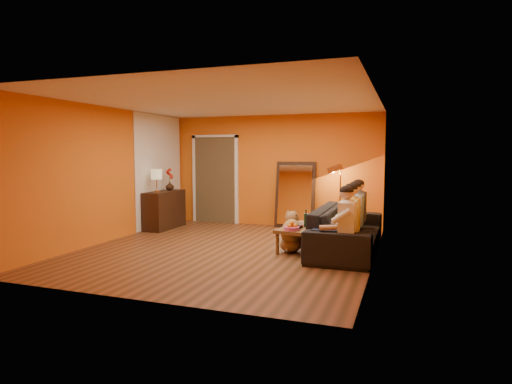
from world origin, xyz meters
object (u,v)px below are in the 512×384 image
(coffee_table, at_px, (304,238))
(vase, at_px, (170,186))
(mirror_frame, at_px, (295,195))
(person_mid_right, at_px, (356,216))
(wine_bottle, at_px, (306,218))
(tumbler, at_px, (312,223))
(floor_lamp, at_px, (340,200))
(dog, at_px, (292,231))
(laptop, at_px, (318,223))
(table_lamp, at_px, (157,181))
(sofa, at_px, (347,229))
(person_far_right, at_px, (359,212))
(person_far_left, at_px, (347,226))
(sideboard, at_px, (164,210))
(person_mid_left, at_px, (352,221))

(coffee_table, distance_m, vase, 3.82)
(mirror_frame, distance_m, person_mid_right, 2.49)
(mirror_frame, distance_m, coffee_table, 2.34)
(wine_bottle, distance_m, tumbler, 0.21)
(person_mid_right, bearing_deg, vase, 166.05)
(floor_lamp, distance_m, wine_bottle, 1.88)
(dog, xyz_separation_m, laptop, (0.36, 0.51, 0.07))
(table_lamp, distance_m, tumbler, 3.74)
(sofa, relative_size, person_far_right, 2.15)
(table_lamp, height_order, dog, table_lamp)
(wine_bottle, bearing_deg, tumbler, 67.62)
(dog, distance_m, vase, 3.69)
(person_far_left, bearing_deg, person_far_right, 90.00)
(mirror_frame, height_order, laptop, mirror_frame)
(sofa, xyz_separation_m, person_far_right, (0.13, 0.65, 0.23))
(mirror_frame, distance_m, vase, 2.92)
(floor_lamp, relative_size, person_far_right, 1.18)
(sofa, xyz_separation_m, laptop, (-0.56, 0.20, 0.05))
(floor_lamp, height_order, person_far_right, floor_lamp)
(mirror_frame, distance_m, laptop, 2.05)
(person_mid_right, relative_size, person_far_right, 1.00)
(sideboard, height_order, tumbler, sideboard)
(dog, bearing_deg, tumbler, 52.53)
(mirror_frame, xyz_separation_m, tumbler, (0.83, -2.05, -0.29))
(person_far_right, relative_size, wine_bottle, 3.94)
(sofa, distance_m, floor_lamp, 1.72)
(mirror_frame, distance_m, wine_bottle, 2.35)
(person_far_right, bearing_deg, dog, -137.44)
(tumbler, bearing_deg, sofa, 2.77)
(sofa, relative_size, laptop, 7.94)
(person_far_right, bearing_deg, floor_lamp, 116.67)
(sideboard, relative_size, coffee_table, 0.97)
(mirror_frame, xyz_separation_m, dog, (0.53, -2.33, -0.40))
(tumbler, bearing_deg, person_far_left, -52.30)
(table_lamp, bearing_deg, coffee_table, -12.65)
(floor_lamp, relative_size, dog, 2.00)
(table_lamp, relative_size, dog, 0.71)
(mirror_frame, bearing_deg, floor_lamp, -19.04)
(dog, height_order, laptop, dog)
(table_lamp, height_order, wine_bottle, table_lamp)
(coffee_table, distance_m, person_far_left, 1.28)
(coffee_table, relative_size, tumbler, 11.32)
(floor_lamp, bearing_deg, person_far_left, -71.67)
(person_mid_right, bearing_deg, coffee_table, -163.96)
(sofa, relative_size, person_far_left, 2.15)
(wine_bottle, distance_m, laptop, 0.44)
(sideboard, relative_size, person_mid_right, 0.97)
(dog, xyz_separation_m, tumbler, (0.30, 0.28, 0.11))
(laptop, height_order, vase, vase)
(wine_bottle, bearing_deg, person_mid_left, -16.96)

